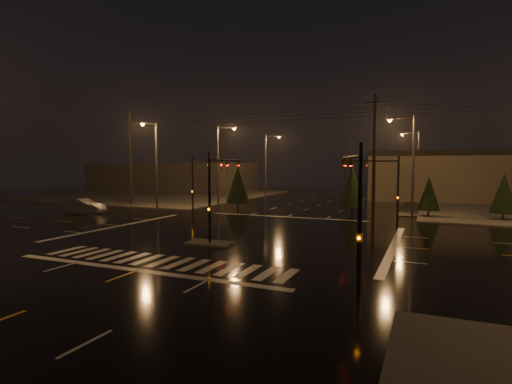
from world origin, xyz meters
The scene contains 23 objects.
ground centered at (0.00, 0.00, 0.00)m, with size 140.00×140.00×0.00m, color black.
sidewalk_nw centered at (-30.00, 30.00, 0.06)m, with size 36.00×36.00×0.12m, color #494641.
median_island centered at (0.00, -4.00, 0.07)m, with size 3.00×1.60×0.15m, color #494641.
crosswalk centered at (0.00, -9.00, 0.01)m, with size 15.00×2.60×0.01m, color beige.
stop_bar_near centered at (0.00, -11.00, 0.01)m, with size 16.00×0.50×0.01m, color beige.
stop_bar_far centered at (0.00, 11.00, 0.01)m, with size 16.00×0.50×0.01m, color beige.
commercial_block centered at (-35.00, 42.00, 2.80)m, with size 30.00×18.00×5.60m, color #413B39.
signal_mast_median centered at (0.00, -3.07, 3.75)m, with size 0.25×4.59×6.00m.
signal_mast_ne centered at (9.50, 10.14, 3.79)m, with size 4.84×1.86×6.00m.
signal_mast_nw centered at (-9.50, 10.14, 3.79)m, with size 4.84×1.86×6.00m.
signal_mast_se centered at (10.23, -9.75, 3.71)m, with size 1.55×3.87×6.00m.
streetlight_1 centered at (-11.18, 18.00, 5.80)m, with size 2.77×0.32×10.00m.
streetlight_2 centered at (-11.18, 34.00, 5.80)m, with size 2.77×0.32×10.00m.
streetlight_3 centered at (11.18, 16.00, 5.80)m, with size 2.77×0.32×10.00m.
streetlight_4 centered at (11.18, 36.00, 5.80)m, with size 2.77×0.32×10.00m.
streetlight_5 centered at (-16.00, 11.18, 5.80)m, with size 0.32×2.77×10.00m.
utility_pole_0 centered at (-22.00, 14.00, 6.13)m, with size 2.20×0.32×12.00m.
utility_pole_1 centered at (8.00, 14.00, 6.13)m, with size 2.20×0.32×12.00m.
conifer_0 centered at (12.98, 16.42, 2.36)m, with size 2.13×2.13×4.03m.
conifer_1 centered at (19.36, 16.55, 2.56)m, with size 2.39×2.39×4.43m.
conifer_3 centered at (-7.65, 15.77, 2.87)m, with size 2.78×2.78×5.05m.
conifer_4 centered at (5.50, 16.58, 2.84)m, with size 2.74×2.74×4.98m.
car_crossing centered at (-20.63, 4.94, 0.80)m, with size 1.70×4.86×1.60m, color slate.
Camera 1 is at (12.93, -26.28, 5.13)m, focal length 28.00 mm.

